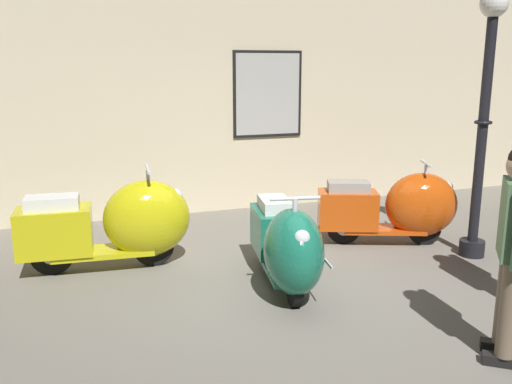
{
  "coord_description": "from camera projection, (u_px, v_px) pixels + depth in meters",
  "views": [
    {
      "loc": [
        -2.06,
        -4.61,
        2.14
      ],
      "look_at": [
        -0.11,
        0.98,
        0.77
      ],
      "focal_mm": 38.94,
      "sensor_mm": 36.0,
      "label": 1
    }
  ],
  "objects": [
    {
      "name": "scooter_1",
      "position": [
        287.0,
        246.0,
        5.25
      ],
      "size": [
        0.74,
        1.7,
        1.01
      ],
      "rotation": [
        0.0,
        0.0,
        -1.74
      ],
      "color": "black",
      "rests_on": "ground"
    },
    {
      "name": "showroom_back_wall",
      "position": [
        211.0,
        77.0,
        7.93
      ],
      "size": [
        18.0,
        0.24,
        3.92
      ],
      "color": "beige",
      "rests_on": "ground"
    },
    {
      "name": "ground_plane",
      "position": [
        300.0,
        289.0,
        5.39
      ],
      "size": [
        60.0,
        60.0,
        0.0
      ],
      "primitive_type": "plane",
      "color": "slate"
    },
    {
      "name": "scooter_0",
      "position": [
        120.0,
        224.0,
        5.85
      ],
      "size": [
        1.8,
        0.64,
        1.08
      ],
      "rotation": [
        0.0,
        0.0,
        -0.08
      ],
      "color": "black",
      "rests_on": "ground"
    },
    {
      "name": "lamppost",
      "position": [
        484.0,
        114.0,
        5.99
      ],
      "size": [
        0.29,
        0.29,
        2.89
      ],
      "color": "black",
      "rests_on": "ground"
    },
    {
      "name": "scooter_2",
      "position": [
        398.0,
        207.0,
        6.66
      ],
      "size": [
        1.71,
        1.03,
        1.01
      ],
      "rotation": [
        0.0,
        0.0,
        -0.37
      ],
      "color": "black",
      "rests_on": "ground"
    }
  ]
}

